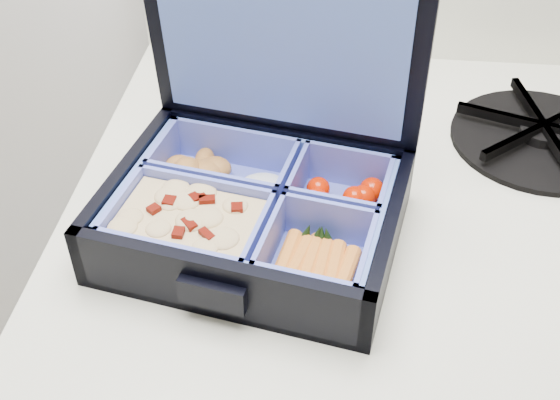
# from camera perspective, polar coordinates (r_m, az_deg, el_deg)

# --- Properties ---
(bento_box) EXTENTS (0.27, 0.23, 0.06)m
(bento_box) POSITION_cam_1_polar(r_m,az_deg,el_deg) (0.59, -2.12, -1.10)
(bento_box) COLOR black
(bento_box) RESTS_ON stove
(burner_grate) EXTENTS (0.23, 0.23, 0.03)m
(burner_grate) POSITION_cam_1_polar(r_m,az_deg,el_deg) (0.76, 20.53, 5.27)
(burner_grate) COLOR black
(burner_grate) RESTS_ON stove
(burner_grate_rear) EXTENTS (0.25, 0.25, 0.02)m
(burner_grate_rear) POSITION_cam_1_polar(r_m,az_deg,el_deg) (0.84, -1.88, 11.55)
(burner_grate_rear) COLOR black
(burner_grate_rear) RESTS_ON stove
(fork) EXTENTS (0.09, 0.19, 0.01)m
(fork) POSITION_cam_1_polar(r_m,az_deg,el_deg) (0.71, 4.45, 4.25)
(fork) COLOR silver
(fork) RESTS_ON stove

